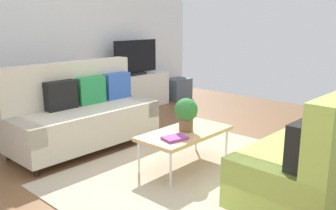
# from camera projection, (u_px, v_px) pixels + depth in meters

# --- Properties ---
(ground_plane) EXTENTS (7.68, 7.68, 0.00)m
(ground_plane) POSITION_uv_depth(u_px,v_px,m) (185.00, 164.00, 4.14)
(ground_plane) COLOR brown
(wall_far) EXTENTS (6.40, 0.12, 2.90)m
(wall_far) POSITION_uv_depth(u_px,v_px,m) (51.00, 32.00, 5.64)
(wall_far) COLOR silver
(wall_far) RESTS_ON ground_plane
(area_rug) EXTENTS (2.90, 2.20, 0.01)m
(area_rug) POSITION_uv_depth(u_px,v_px,m) (196.00, 172.00, 3.90)
(area_rug) COLOR tan
(area_rug) RESTS_ON ground_plane
(couch_beige) EXTENTS (1.90, 0.84, 1.10)m
(couch_beige) POSITION_uv_depth(u_px,v_px,m) (82.00, 113.00, 4.61)
(couch_beige) COLOR beige
(couch_beige) RESTS_ON ground_plane
(couch_green) EXTENTS (1.92, 0.89, 1.10)m
(couch_green) POSITION_uv_depth(u_px,v_px,m) (325.00, 154.00, 3.23)
(couch_green) COLOR #A3BC4C
(couch_green) RESTS_ON ground_plane
(coffee_table) EXTENTS (1.10, 0.56, 0.42)m
(coffee_table) POSITION_uv_depth(u_px,v_px,m) (185.00, 134.00, 3.97)
(coffee_table) COLOR tan
(coffee_table) RESTS_ON ground_plane
(tv_console) EXTENTS (1.40, 0.44, 0.64)m
(tv_console) POSITION_uv_depth(u_px,v_px,m) (136.00, 91.00, 6.75)
(tv_console) COLOR silver
(tv_console) RESTS_ON ground_plane
(tv) EXTENTS (1.00, 0.20, 0.64)m
(tv) POSITION_uv_depth(u_px,v_px,m) (136.00, 58.00, 6.59)
(tv) COLOR black
(tv) RESTS_ON tv_console
(storage_trunk) EXTENTS (0.52, 0.40, 0.44)m
(storage_trunk) POSITION_uv_depth(u_px,v_px,m) (178.00, 89.00, 7.50)
(storage_trunk) COLOR #4C5666
(storage_trunk) RESTS_ON ground_plane
(potted_plant) EXTENTS (0.26, 0.26, 0.37)m
(potted_plant) POSITION_uv_depth(u_px,v_px,m) (186.00, 112.00, 3.94)
(potted_plant) COLOR brown
(potted_plant) RESTS_ON coffee_table
(table_book_0) EXTENTS (0.28, 0.24, 0.03)m
(table_book_0) POSITION_uv_depth(u_px,v_px,m) (175.00, 138.00, 3.70)
(table_book_0) COLOR purple
(table_book_0) RESTS_ON coffee_table
(vase_0) EXTENTS (0.11, 0.11, 0.15)m
(vase_0) POSITION_uv_depth(u_px,v_px,m) (109.00, 73.00, 6.27)
(vase_0) COLOR #33B29E
(vase_0) RESTS_ON tv_console
(bottle_0) EXTENTS (0.05, 0.05, 0.22)m
(bottle_0) POSITION_uv_depth(u_px,v_px,m) (120.00, 71.00, 6.33)
(bottle_0) COLOR orange
(bottle_0) RESTS_ON tv_console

